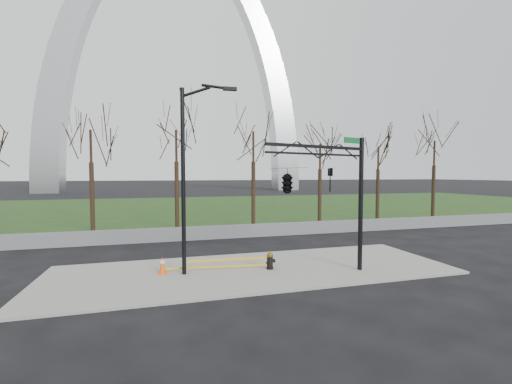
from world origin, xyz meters
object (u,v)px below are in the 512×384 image
object	(u,v)px
traffic_cone	(162,265)
street_light	(189,167)
traffic_signal_mast	(303,180)
fire_hydrant	(270,261)

from	to	relation	value
traffic_cone	street_light	xyz separation A→B (m)	(1.13, -0.37, 4.23)
traffic_cone	traffic_signal_mast	distance (m)	7.05
fire_hydrant	street_light	world-z (taller)	street_light
fire_hydrant	traffic_cone	xyz separation A→B (m)	(-4.70, 0.62, -0.01)
traffic_cone	traffic_signal_mast	bearing A→B (deg)	-25.74
fire_hydrant	traffic_cone	world-z (taller)	fire_hydrant
street_light	traffic_cone	bearing A→B (deg)	166.88
street_light	fire_hydrant	bearing A→B (deg)	0.89
fire_hydrant	traffic_cone	bearing A→B (deg)	151.14
traffic_cone	street_light	bearing A→B (deg)	-18.08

